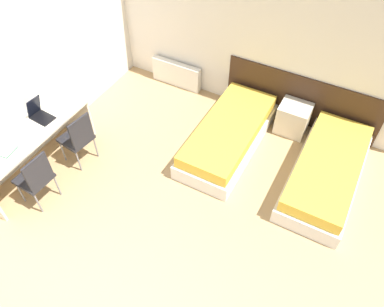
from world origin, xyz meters
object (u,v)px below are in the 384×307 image
at_px(nightstand, 293,118).
at_px(chair_near_laptop, 78,137).
at_px(laptop, 40,114).
at_px(bed_near_door, 326,172).
at_px(bed_near_window, 228,135).
at_px(chair_near_notebook, 36,177).

height_order(nightstand, chair_near_laptop, chair_near_laptop).
bearing_deg(chair_near_laptop, laptop, -163.27).
xyz_separation_m(bed_near_door, chair_near_laptop, (-3.33, -1.34, 0.29)).
xyz_separation_m(bed_near_window, bed_near_door, (1.54, 0.00, 0.00)).
xyz_separation_m(bed_near_door, nightstand, (-0.77, 0.81, 0.04)).
bearing_deg(bed_near_door, nightstand, 133.52).
xyz_separation_m(bed_near_door, chair_near_notebook, (-3.33, -2.19, 0.29)).
bearing_deg(nightstand, chair_near_notebook, -130.51).
distance_m(chair_near_notebook, laptop, 0.97).
height_order(chair_near_laptop, chair_near_notebook, same).
relative_size(bed_near_window, chair_near_laptop, 2.25).
bearing_deg(bed_near_door, bed_near_window, 180.00).
bearing_deg(chair_near_notebook, nightstand, 52.85).
height_order(bed_near_door, chair_near_notebook, chair_near_notebook).
bearing_deg(bed_near_window, nightstand, 46.48).
distance_m(bed_near_door, chair_near_notebook, 3.99).
bearing_deg(laptop, chair_near_laptop, 13.60).
relative_size(chair_near_notebook, laptop, 2.63).
xyz_separation_m(bed_near_door, laptop, (-3.87, -1.43, 0.57)).
xyz_separation_m(bed_near_window, chair_near_notebook, (-1.79, -2.19, 0.29)).
height_order(bed_near_window, bed_near_door, same).
relative_size(nightstand, laptop, 1.47).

